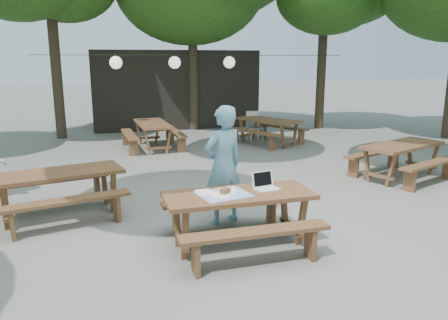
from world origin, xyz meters
The scene contains 12 objects.
ground centered at (0.00, 0.00, 0.00)m, with size 80.00×80.00×0.00m, color #63635F.
pavilion centered at (0.50, 10.50, 1.40)m, with size 6.00×3.00×2.80m, color black.
main_picnic_table centered at (-0.66, -1.06, 0.39)m, with size 2.00×1.58×0.75m.
picnic_table_nw centered at (-3.08, 0.85, 0.39)m, with size 2.20×1.96×0.75m.
picnic_table_ne centered at (3.77, 1.23, 0.39)m, with size 2.33×2.14×0.75m.
picnic_table_far_w centered at (-0.90, 5.89, 0.39)m, with size 1.65×2.03×0.75m.
picnic_table_far_e centered at (2.50, 5.63, 0.39)m, with size 2.27×2.41×0.75m.
woman centered at (-0.60, -0.14, 0.92)m, with size 0.67×0.44×1.83m, color #74B4D4.
plastic_chair centered at (2.33, 6.30, 0.26)m, with size 0.45×0.45×0.90m.
laptop centered at (-0.25, -0.96, 0.81)m, with size 0.37×0.32×0.24m.
tabletop_clutter centered at (-0.88, -1.05, 0.76)m, with size 0.74×0.66×0.08m.
paper_lanterns centered at (-0.19, 6.00, 2.40)m, with size 9.00×0.34×0.38m.
Camera 1 is at (-2.45, -6.36, 2.51)m, focal length 35.00 mm.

